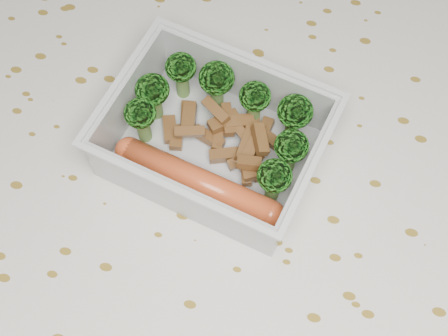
# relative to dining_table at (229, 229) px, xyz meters

# --- Properties ---
(dining_table) EXTENTS (1.40, 0.90, 0.75)m
(dining_table) POSITION_rel_dining_table_xyz_m (0.00, 0.00, 0.00)
(dining_table) COLOR brown
(dining_table) RESTS_ON ground
(tablecloth) EXTENTS (1.46, 0.96, 0.19)m
(tablecloth) POSITION_rel_dining_table_xyz_m (0.00, 0.00, 0.05)
(tablecloth) COLOR silver
(tablecloth) RESTS_ON dining_table
(lunch_container) EXTENTS (0.18, 0.16, 0.06)m
(lunch_container) POSITION_rel_dining_table_xyz_m (-0.02, 0.03, 0.11)
(lunch_container) COLOR silver
(lunch_container) RESTS_ON tablecloth
(broccoli_florets) EXTENTS (0.14, 0.10, 0.05)m
(broccoli_florets) POSITION_rel_dining_table_xyz_m (-0.01, 0.05, 0.13)
(broccoli_florets) COLOR #608C3F
(broccoli_florets) RESTS_ON lunch_container
(meat_pile) EXTENTS (0.10, 0.06, 0.03)m
(meat_pile) POSITION_rel_dining_table_xyz_m (-0.01, 0.04, 0.10)
(meat_pile) COLOR brown
(meat_pile) RESTS_ON lunch_container
(sausage) EXTENTS (0.14, 0.05, 0.02)m
(sausage) POSITION_rel_dining_table_xyz_m (-0.02, -0.01, 0.11)
(sausage) COLOR #CE4F24
(sausage) RESTS_ON lunch_container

